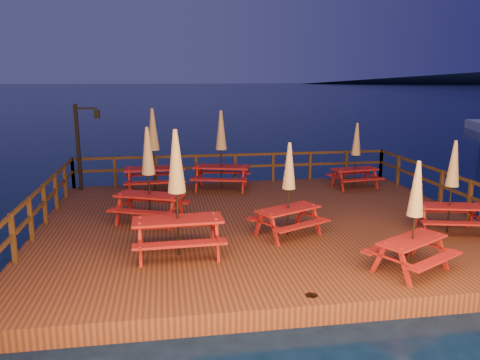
{
  "coord_description": "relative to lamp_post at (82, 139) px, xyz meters",
  "views": [
    {
      "loc": [
        -2.56,
        -12.21,
        4.35
      ],
      "look_at": [
        -0.49,
        0.6,
        1.44
      ],
      "focal_mm": 35.0,
      "sensor_mm": 36.0,
      "label": 1
    }
  ],
  "objects": [
    {
      "name": "ground",
      "position": [
        5.39,
        -4.55,
        -2.2
      ],
      "size": [
        500.0,
        500.0,
        0.0
      ],
      "primitive_type": "plane",
      "color": "black",
      "rests_on": "ground"
    },
    {
      "name": "deck",
      "position": [
        5.39,
        -4.55,
        -2.0
      ],
      "size": [
        12.0,
        10.0,
        0.4
      ],
      "primitive_type": "cube",
      "color": "#3F1F14",
      "rests_on": "ground"
    },
    {
      "name": "deck_piles",
      "position": [
        5.39,
        -4.55,
        -2.5
      ],
      "size": [
        11.44,
        9.44,
        1.4
      ],
      "color": "#31210F",
      "rests_on": "ground"
    },
    {
      "name": "railing",
      "position": [
        5.39,
        -2.77,
        -1.03
      ],
      "size": [
        11.8,
        9.75,
        1.1
      ],
      "color": "#31210F",
      "rests_on": "deck"
    },
    {
      "name": "lamp_post",
      "position": [
        0.0,
        0.0,
        0.0
      ],
      "size": [
        0.85,
        0.18,
        3.0
      ],
      "color": "black",
      "rests_on": "deck"
    },
    {
      "name": "picnic_table_0",
      "position": [
        2.36,
        -4.19,
        -0.43
      ],
      "size": [
        2.28,
        2.1,
        2.62
      ],
      "rotation": [
        0.0,
        0.0,
        -0.4
      ],
      "color": "maroon",
      "rests_on": "deck"
    },
    {
      "name": "picnic_table_1",
      "position": [
        9.5,
        -1.24,
        -0.59
      ],
      "size": [
        1.78,
        1.53,
        2.32
      ],
      "rotation": [
        0.0,
        0.0,
        0.13
      ],
      "color": "maroon",
      "rests_on": "deck"
    },
    {
      "name": "picnic_table_2",
      "position": [
        2.43,
        -0.81,
        -0.3
      ],
      "size": [
        2.07,
        1.72,
        2.88
      ],
      "rotation": [
        0.0,
        0.0,
        0.03
      ],
      "color": "maroon",
      "rests_on": "deck"
    },
    {
      "name": "picnic_table_3",
      "position": [
        5.81,
        -5.86,
        -0.57
      ],
      "size": [
        2.08,
        1.95,
        2.36
      ],
      "rotation": [
        0.0,
        0.0,
        0.46
      ],
      "color": "maroon",
      "rests_on": "deck"
    },
    {
      "name": "picnic_table_4",
      "position": [
        9.93,
        -6.29,
        -0.56
      ],
      "size": [
        1.94,
        1.72,
        2.38
      ],
      "rotation": [
        0.0,
        0.0,
        -0.24
      ],
      "color": "maroon",
      "rests_on": "deck"
    },
    {
      "name": "picnic_table_5",
      "position": [
        3.04,
        -6.76,
        -0.32
      ],
      "size": [
        2.03,
        1.69,
        2.84
      ],
      "rotation": [
        0.0,
        0.0,
        0.03
      ],
      "color": "maroon",
      "rests_on": "deck"
    },
    {
      "name": "picnic_table_6",
      "position": [
        7.75,
        -8.4,
        -0.59
      ],
      "size": [
        2.05,
        1.94,
        2.31
      ],
      "rotation": [
        0.0,
        0.0,
        0.5
      ],
      "color": "maroon",
      "rests_on": "deck"
    },
    {
      "name": "picnic_table_7",
      "position": [
        4.75,
        -0.72,
        -0.35
      ],
      "size": [
        2.3,
        2.06,
        2.78
      ],
      "rotation": [
        0.0,
        0.0,
        -0.27
      ],
      "color": "maroon",
      "rests_on": "deck"
    }
  ]
}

